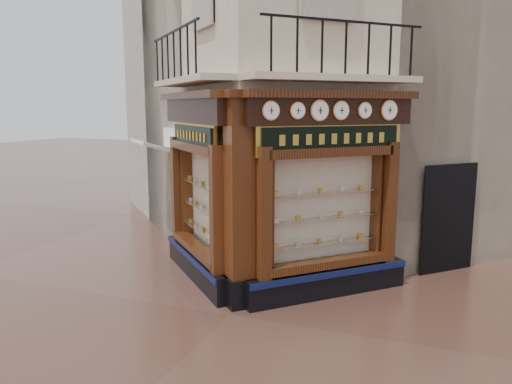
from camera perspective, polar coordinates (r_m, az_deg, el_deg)
The scene contains 17 objects.
ground at distance 9.23m, azimuth -3.08°, elevation -13.82°, with size 80.00×80.00×0.00m, color #543327.
main_building at distance 14.49m, azimuth 7.21°, elevation 18.83°, with size 8.00×8.00×12.00m, color beige.
neighbour_left at distance 17.50m, azimuth 1.01°, elevation 15.67°, with size 8.00×8.00×11.00m, color beige.
neighbour_right at distance 16.48m, azimuth 18.04°, elevation 15.58°, with size 8.00×8.00×11.00m, color beige.
shopfront_left at distance 10.63m, azimuth -6.66°, elevation 0.40°, with size 2.86×2.86×3.98m.
shopfront_right at distance 9.67m, azimuth 8.28°, elevation -0.56°, with size 2.86×2.86×3.98m.
corner_pilaster at distance 9.09m, azimuth -1.91°, elevation -1.31°, with size 0.85×0.85×3.98m.
balcony at distance 9.85m, azimuth 0.30°, elevation 12.81°, with size 5.94×2.97×1.03m.
clock_a at distance 8.70m, azimuth 1.69°, elevation 9.28°, with size 0.27×0.27×0.34m.
clock_b at distance 8.94m, azimuth 4.77°, elevation 9.26°, with size 0.25×0.25×0.31m.
clock_c at distance 9.17m, azimuth 7.26°, elevation 9.23°, with size 0.31×0.31×0.39m.
clock_d at distance 9.41m, azimuth 9.67°, elevation 9.18°, with size 0.29×0.29×0.35m.
clock_e at distance 9.72m, azimuth 12.31°, elevation 9.11°, with size 0.26×0.26×0.31m.
clock_f at distance 10.06m, azimuth 14.95°, elevation 9.02°, with size 0.31×0.31×0.39m.
awning at distance 13.52m, azimuth -10.98°, elevation -6.29°, with size 1.71×1.03×0.08m, color white, non-canonical shape.
signboard_left at distance 10.49m, azimuth -7.19°, elevation 6.44°, with size 1.96×1.96×0.52m.
signboard_right at distance 9.47m, azimuth 8.70°, elevation 6.06°, with size 2.26×2.26×0.61m.
Camera 1 is at (3.47, -7.72, 3.69)m, focal length 35.00 mm.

